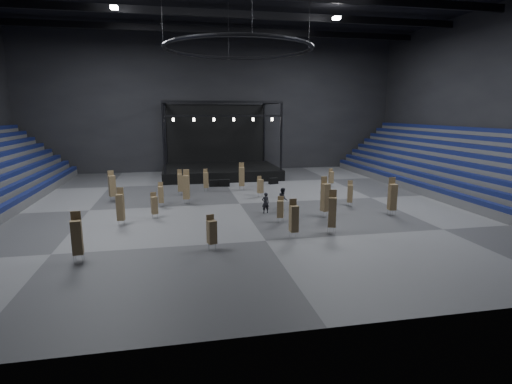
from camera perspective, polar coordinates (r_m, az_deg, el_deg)
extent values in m
plane|color=#555558|center=(35.14, -2.34, -1.67)|extent=(50.00, 50.00, 0.00)
cube|color=black|center=(55.09, -5.91, 12.44)|extent=(50.00, 0.20, 18.00)
cube|color=black|center=(13.91, 11.49, 15.54)|extent=(50.00, 0.20, 18.00)
cube|color=black|center=(45.41, 31.21, 11.13)|extent=(0.20, 42.00, 18.00)
cube|color=#0E163E|center=(36.85, -31.41, -1.23)|extent=(0.59, 40.00, 0.40)
cube|color=#4D4D50|center=(43.74, 26.56, 0.22)|extent=(7.20, 40.00, 0.75)
cube|color=#0E163E|center=(41.71, 23.05, 0.83)|extent=(0.59, 40.00, 0.40)
cube|color=#4D4D50|center=(43.95, 27.06, 0.72)|extent=(6.30, 40.00, 1.50)
cube|color=#0E163E|center=(42.11, 24.15, 1.87)|extent=(0.59, 40.00, 0.40)
cube|color=#4D4D50|center=(44.17, 27.57, 1.22)|extent=(5.40, 40.00, 2.25)
cube|color=#0E163E|center=(42.53, 25.22, 2.89)|extent=(0.59, 40.00, 0.40)
cube|color=#4D4D50|center=(44.40, 28.07, 1.71)|extent=(4.50, 40.00, 3.00)
cube|color=#0E163E|center=(42.98, 26.27, 3.89)|extent=(0.59, 40.00, 0.40)
cube|color=#4D4D50|center=(44.63, 28.56, 2.19)|extent=(3.60, 40.00, 3.75)
cube|color=#0E163E|center=(43.46, 27.30, 4.86)|extent=(0.59, 40.00, 0.40)
cube|color=#4D4D50|center=(44.87, 29.05, 2.67)|extent=(2.70, 40.00, 4.50)
cube|color=#0E163E|center=(43.96, 28.32, 5.82)|extent=(0.59, 40.00, 0.40)
cube|color=#4D4D50|center=(45.11, 29.53, 3.15)|extent=(1.80, 40.00, 5.25)
cube|color=#0E163E|center=(44.49, 29.31, 6.74)|extent=(0.59, 40.00, 0.40)
cube|color=#4D4D50|center=(45.37, 30.01, 3.62)|extent=(0.90, 40.00, 6.00)
cube|color=#0E163E|center=(45.04, 30.28, 7.65)|extent=(0.59, 40.00, 0.40)
cube|color=black|center=(50.15, -5.11, 2.93)|extent=(14.00, 10.00, 1.20)
cube|color=black|center=(54.45, -5.75, 8.46)|extent=(13.30, 0.30, 8.00)
cylinder|color=black|center=(44.83, -13.05, 7.47)|extent=(0.24, 0.24, 7.80)
cylinder|color=black|center=(54.02, -12.78, 8.10)|extent=(0.24, 0.24, 7.80)
cylinder|color=black|center=(46.36, 3.63, 7.86)|extent=(0.24, 0.24, 7.80)
cylinder|color=black|center=(55.29, 1.17, 8.45)|extent=(0.24, 0.24, 7.80)
cube|color=black|center=(45.05, -4.65, 12.71)|extent=(13.40, 0.25, 0.25)
cube|color=black|center=(54.19, -5.81, 12.46)|extent=(13.40, 0.25, 0.25)
cube|color=black|center=(45.04, -4.62, 10.80)|extent=(13.40, 0.20, 0.20)
cylinder|color=white|center=(44.73, -11.73, 10.09)|extent=(0.24, 0.24, 0.35)
cylinder|color=white|center=(44.78, -8.88, 10.19)|extent=(0.24, 0.24, 0.35)
cylinder|color=white|center=(44.93, -6.03, 10.26)|extent=(0.24, 0.24, 0.35)
cylinder|color=white|center=(45.18, -3.20, 10.31)|extent=(0.24, 0.24, 0.35)
cylinder|color=white|center=(45.55, -0.42, 10.34)|extent=(0.24, 0.24, 0.35)
cylinder|color=white|center=(46.01, 2.32, 10.34)|extent=(0.24, 0.24, 0.35)
torus|color=black|center=(34.61, -2.52, 19.79)|extent=(12.30, 12.30, 0.30)
cylinder|color=black|center=(36.45, 7.64, 23.27)|extent=(0.04, 0.04, 5.00)
cylinder|color=black|center=(40.88, -3.94, 22.03)|extent=(0.04, 0.04, 5.00)
cylinder|color=black|center=(34.67, -13.33, 23.71)|extent=(0.04, 0.04, 5.00)
cube|color=black|center=(42.19, -4.17, 24.05)|extent=(49.00, 0.35, 0.70)
cube|color=black|center=(49.97, -5.41, 22.03)|extent=(49.00, 0.35, 0.70)
cube|color=white|center=(39.09, -19.61, 23.58)|extent=(0.60, 0.60, 0.25)
cube|color=white|center=(41.70, 11.42, 23.17)|extent=(0.60, 0.60, 0.25)
cube|color=black|center=(43.37, -6.00, 1.26)|extent=(1.10, 0.60, 0.71)
cube|color=black|center=(43.36, -4.53, 1.31)|extent=(1.20, 0.73, 0.75)
cube|color=black|center=(44.73, 2.50, 1.60)|extent=(1.12, 0.75, 0.68)
cylinder|color=silver|center=(23.48, -6.72, -7.93)|extent=(0.03, 0.03, 0.41)
cylinder|color=silver|center=(23.85, -6.79, -7.62)|extent=(0.03, 0.03, 0.41)
cylinder|color=silver|center=(23.51, -5.77, -7.88)|extent=(0.03, 0.03, 0.41)
cylinder|color=silver|center=(23.88, -5.87, -7.58)|extent=(0.03, 0.03, 0.41)
cube|color=olive|center=(23.40, -6.33, -5.70)|extent=(0.61, 0.61, 1.37)
cube|color=olive|center=(23.41, -6.57, -4.09)|extent=(0.46, 0.20, 0.75)
cylinder|color=silver|center=(35.31, -10.20, -1.41)|extent=(0.03, 0.03, 0.45)
cylinder|color=silver|center=(35.73, -10.22, -1.26)|extent=(0.03, 0.03, 0.45)
cylinder|color=silver|center=(35.32, -9.51, -1.38)|extent=(0.03, 0.03, 0.45)
cylinder|color=silver|center=(35.74, -9.54, -1.24)|extent=(0.03, 0.03, 0.45)
cube|color=olive|center=(35.27, -9.94, 0.67)|extent=(0.63, 0.63, 2.07)
cube|color=olive|center=(35.32, -9.93, 2.31)|extent=(0.52, 0.16, 1.14)
cylinder|color=silver|center=(31.03, -14.58, -3.45)|extent=(0.03, 0.03, 0.37)
cylinder|color=silver|center=(31.37, -14.55, -3.29)|extent=(0.03, 0.03, 0.37)
cylinder|color=silver|center=(31.01, -13.94, -3.43)|extent=(0.03, 0.03, 0.37)
cylinder|color=silver|center=(31.35, -13.91, -3.27)|extent=(0.03, 0.03, 0.37)
cube|color=olive|center=(30.99, -14.32, -1.85)|extent=(0.55, 0.55, 1.32)
cube|color=olive|center=(31.04, -14.46, -0.69)|extent=(0.42, 0.18, 0.73)
cylinder|color=silver|center=(29.80, -19.08, -4.30)|extent=(0.03, 0.03, 0.40)
cylinder|color=silver|center=(30.17, -18.98, -4.11)|extent=(0.03, 0.03, 0.40)
cylinder|color=silver|center=(29.75, -18.35, -4.28)|extent=(0.03, 0.03, 0.40)
cylinder|color=silver|center=(30.12, -18.27, -4.09)|extent=(0.03, 0.03, 0.40)
cube|color=olive|center=(29.69, -18.81, -2.09)|extent=(0.55, 0.55, 1.87)
cube|color=olive|center=(29.69, -18.81, -0.34)|extent=(0.46, 0.13, 1.03)
cylinder|color=silver|center=(32.58, 18.63, -2.91)|extent=(0.03, 0.03, 0.45)
cylinder|color=silver|center=(32.94, 18.26, -2.73)|extent=(0.03, 0.03, 0.45)
cylinder|color=silver|center=(32.80, 19.28, -2.86)|extent=(0.03, 0.03, 0.45)
cylinder|color=silver|center=(33.15, 18.91, -2.69)|extent=(0.03, 0.03, 0.45)
cube|color=olive|center=(32.60, 18.91, -0.68)|extent=(0.58, 0.58, 2.03)
cube|color=olive|center=(32.62, 18.84, 1.05)|extent=(0.53, 0.10, 1.11)
cylinder|color=silver|center=(23.63, -24.58, -8.76)|extent=(0.03, 0.03, 0.44)
cylinder|color=silver|center=(24.01, -24.36, -8.42)|extent=(0.03, 0.03, 0.44)
cylinder|color=silver|center=(23.53, -23.58, -8.75)|extent=(0.03, 0.03, 0.44)
cylinder|color=silver|center=(23.92, -23.38, -8.41)|extent=(0.03, 0.03, 0.44)
cube|color=olive|center=(23.42, -24.20, -5.93)|extent=(0.58, 0.58, 1.86)
cube|color=olive|center=(23.40, -24.31, -3.71)|extent=(0.51, 0.12, 1.02)
cylinder|color=silver|center=(43.65, 10.52, 0.97)|extent=(0.03, 0.03, 0.37)
cylinder|color=silver|center=(43.97, 10.35, 1.05)|extent=(0.03, 0.03, 0.37)
cylinder|color=silver|center=(43.78, 10.95, 0.98)|extent=(0.03, 0.03, 0.37)
cylinder|color=silver|center=(44.10, 10.78, 1.07)|extent=(0.03, 0.03, 0.37)
cube|color=olive|center=(43.74, 10.69, 2.07)|extent=(0.45, 0.45, 1.26)
cube|color=olive|center=(43.82, 10.62, 2.86)|extent=(0.43, 0.06, 0.70)
cylinder|color=silver|center=(40.65, -7.38, 0.31)|extent=(0.03, 0.03, 0.38)
cylinder|color=silver|center=(41.00, -7.41, 0.40)|extent=(0.03, 0.03, 0.38)
cylinder|color=silver|center=(40.67, -6.87, 0.33)|extent=(0.03, 0.03, 0.38)
cylinder|color=silver|center=(41.02, -6.91, 0.42)|extent=(0.03, 0.03, 0.38)
cube|color=olive|center=(40.66, -7.17, 1.69)|extent=(0.50, 0.50, 1.53)
cube|color=olive|center=(40.74, -7.25, 2.72)|extent=(0.44, 0.10, 0.84)
cylinder|color=silver|center=(26.94, 10.50, -5.47)|extent=(0.03, 0.03, 0.43)
cylinder|color=silver|center=(27.30, 10.19, -5.23)|extent=(0.03, 0.03, 0.43)
cylinder|color=silver|center=(27.09, 11.30, -5.41)|extent=(0.03, 0.03, 0.43)
cylinder|color=silver|center=(27.45, 10.98, -5.17)|extent=(0.03, 0.03, 0.43)
cube|color=olive|center=(26.88, 10.84, -2.85)|extent=(0.66, 0.66, 1.99)
cube|color=olive|center=(26.87, 10.90, -0.79)|extent=(0.48, 0.23, 1.09)
cylinder|color=silver|center=(30.94, 9.57, -3.20)|extent=(0.03, 0.03, 0.45)
cylinder|color=silver|center=(31.33, 9.29, -3.01)|extent=(0.03, 0.03, 0.45)
cylinder|color=silver|center=(31.09, 10.31, -3.16)|extent=(0.03, 0.03, 0.45)
cylinder|color=silver|center=(31.48, 10.02, -2.97)|extent=(0.03, 0.03, 0.45)
cube|color=olive|center=(30.92, 9.88, -0.77)|extent=(0.68, 0.68, 2.13)
cube|color=olive|center=(30.90, 9.69, 1.15)|extent=(0.52, 0.21, 1.17)
cylinder|color=silver|center=(25.56, 5.08, -6.26)|extent=(0.03, 0.03, 0.42)
cylinder|color=silver|center=(25.92, 4.84, -6.00)|extent=(0.03, 0.03, 0.42)
cylinder|color=silver|center=(25.67, 5.93, -6.20)|extent=(0.03, 0.03, 0.42)
cylinder|color=silver|center=(26.03, 5.68, -5.94)|extent=(0.03, 0.03, 0.42)
cube|color=olive|center=(25.50, 5.43, -3.83)|extent=(0.54, 0.54, 1.70)
cube|color=olive|center=(25.49, 5.29, -1.98)|extent=(0.48, 0.11, 0.93)
cylinder|color=silver|center=(39.25, -11.00, -0.21)|extent=(0.03, 0.03, 0.37)
cylinder|color=silver|center=(39.60, -11.00, -0.11)|extent=(0.03, 0.03, 0.37)
cylinder|color=silver|center=(39.26, -10.49, -0.19)|extent=(0.03, 0.03, 0.37)
cylinder|color=silver|center=(39.60, -10.50, -0.09)|extent=(0.03, 0.03, 0.37)
cube|color=olive|center=(39.24, -10.80, 1.33)|extent=(0.46, 0.46, 1.70)
cube|color=olive|center=(39.29, -10.86, 2.52)|extent=(0.42, 0.08, 0.94)
cylinder|color=silver|center=(37.65, 0.41, -0.48)|extent=(0.03, 0.03, 0.38)
cylinder|color=silver|center=(38.00, 0.29, -0.37)|extent=(0.03, 0.03, 0.38)
cylinder|color=silver|center=(37.72, 0.95, -0.46)|extent=(0.03, 0.03, 0.38)
cylinder|color=silver|center=(38.07, 0.83, -0.35)|extent=(0.03, 0.03, 0.38)
cube|color=olive|center=(37.70, 0.62, 0.83)|extent=(0.59, 0.59, 1.30)
cube|color=olive|center=(37.75, 0.47, 1.77)|extent=(0.43, 0.21, 0.71)
cylinder|color=silver|center=(40.82, -2.31, 0.50)|extent=(0.03, 0.03, 0.46)
cylinder|color=silver|center=(41.24, -2.40, 0.61)|extent=(0.03, 0.03, 0.46)
cylinder|color=silver|center=(40.89, -1.71, 0.52)|extent=(0.03, 0.03, 0.46)
cylinder|color=silver|center=(41.31, -1.81, 0.63)|extent=(0.03, 0.03, 0.46)
cube|color=olive|center=(40.86, -2.07, 2.20)|extent=(0.60, 0.60, 1.92)
cube|color=olive|center=(40.95, -2.09, 3.51)|extent=(0.53, 0.12, 1.06)
cylinder|color=silver|center=(34.69, -13.66, -1.85)|extent=(0.03, 0.03, 0.37)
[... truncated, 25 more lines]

